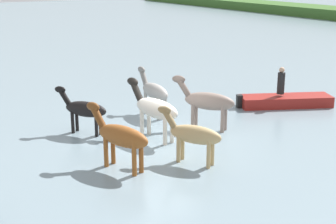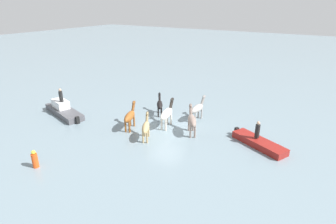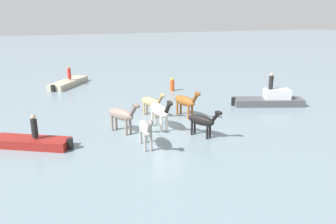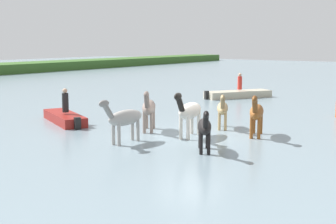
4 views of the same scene
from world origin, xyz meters
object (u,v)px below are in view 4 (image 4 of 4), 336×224
horse_chestnut_trailing (124,118)px  horse_dun_straggler (189,111)px  horse_lead (205,127)px  person_watcher_seated (240,82)px  horse_gray_outer (149,108)px  horse_mid_herd (223,109)px  horse_rear_stallion (257,112)px  boat_launch_far (238,95)px  boat_motor_center (65,119)px  person_helmsman_aft (65,101)px

horse_chestnut_trailing → horse_dun_straggler: size_ratio=0.91×
horse_lead → person_watcher_seated: 17.07m
horse_gray_outer → horse_mid_herd: horse_gray_outer is taller
horse_rear_stallion → horse_dun_straggler: size_ratio=0.92×
horse_gray_outer → horse_chestnut_trailing: (-2.59, -0.79, -0.05)m
horse_dun_straggler → boat_launch_far: size_ratio=0.54×
boat_launch_far → horse_rear_stallion: bearing=-117.6°
horse_rear_stallion → boat_motor_center: horse_rear_stallion is taller
boat_launch_far → person_helmsman_aft: size_ratio=4.13×
horse_mid_herd → person_watcher_seated: 12.27m
horse_dun_straggler → horse_mid_herd: bearing=165.4°
horse_lead → person_helmsman_aft: person_helmsman_aft is taller
horse_rear_stallion → horse_dun_straggler: bearing=-71.7°
horse_rear_stallion → person_watcher_seated: horse_rear_stallion is taller
horse_mid_herd → person_helmsman_aft: (-3.39, 7.01, 0.17)m
horse_lead → horse_mid_herd: bearing=167.2°
boat_launch_far → boat_motor_center: bearing=-156.9°
person_helmsman_aft → horse_chestnut_trailing: bearing=-107.8°
boat_launch_far → horse_dun_straggler: bearing=-128.9°
horse_dun_straggler → person_watcher_seated: 14.64m
horse_lead → horse_gray_outer: (1.92, 4.15, 0.15)m
horse_chestnut_trailing → person_watcher_seated: (16.38, 3.32, 0.12)m
horse_chestnut_trailing → boat_launch_far: (16.34, 3.44, -0.86)m
person_watcher_seated → person_helmsman_aft: bearing=171.8°
horse_chestnut_trailing → horse_gray_outer: bearing=-161.4°
horse_gray_outer → horse_dun_straggler: bearing=55.1°
horse_dun_straggler → person_watcher_seated: bearing=-172.3°
horse_lead → boat_launch_far: size_ratio=0.40×
horse_gray_outer → boat_motor_center: (-0.74, 4.83, -0.92)m
horse_mid_herd → horse_dun_straggler: size_ratio=0.79×
boat_launch_far → person_watcher_seated: (0.03, -0.13, 0.97)m
person_watcher_seated → horse_dun_straggler: bearing=-161.0°
horse_lead → horse_rear_stallion: 3.70m
horse_mid_herd → horse_chestnut_trailing: bearing=-46.5°
person_watcher_seated → person_helmsman_aft: person_watcher_seated is taller
horse_lead → person_helmsman_aft: 8.84m
boat_launch_far → boat_motor_center: size_ratio=1.19×
horse_dun_straggler → boat_launch_far: bearing=-171.8°
horse_rear_stallion → horse_chestnut_trailing: horse_rear_stallion is taller
horse_chestnut_trailing → person_helmsman_aft: size_ratio=2.02×
horse_lead → person_helmsman_aft: (1.08, 8.77, 0.19)m
horse_mid_herd → person_helmsman_aft: person_helmsman_aft is taller
horse_lead → person_watcher_seated: (15.71, 6.67, 0.21)m
horse_mid_herd → horse_rear_stallion: bearing=40.4°
horse_mid_herd → boat_motor_center: bearing=-94.7°
person_watcher_seated → horse_chestnut_trailing: bearing=-168.6°
boat_motor_center → person_helmsman_aft: bearing=177.8°
horse_gray_outer → boat_motor_center: 4.97m
boat_motor_center → person_watcher_seated: bearing=-73.7°
horse_gray_outer → horse_rear_stallion: bearing=78.0°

